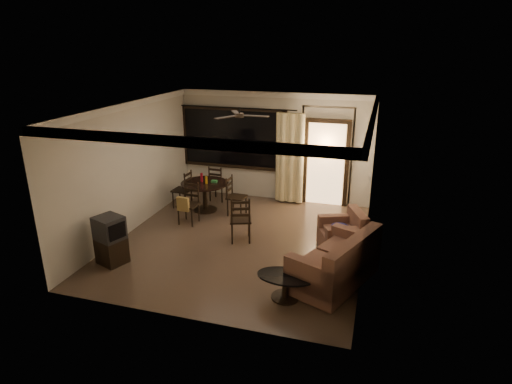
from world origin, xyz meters
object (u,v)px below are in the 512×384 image
(tv_cabinet, at_px, (111,240))
(armchair, at_px, (344,235))
(dining_table, at_px, (205,189))
(sofa, at_px, (337,265))
(side_chair, at_px, (241,227))
(dining_chair_north, at_px, (218,190))
(coffee_table, at_px, (286,283))
(dining_chair_south, at_px, (188,211))
(dining_chair_east, at_px, (236,204))
(dining_chair_west, at_px, (183,196))

(tv_cabinet, xyz_separation_m, armchair, (4.14, 1.76, -0.13))
(dining_table, xyz_separation_m, armchair, (3.50, -1.21, -0.23))
(tv_cabinet, distance_m, armchair, 4.51)
(sofa, relative_size, side_chair, 1.94)
(dining_chair_north, relative_size, armchair, 0.90)
(dining_chair_north, bearing_deg, coffee_table, 127.69)
(dining_chair_south, relative_size, dining_chair_north, 1.00)
(side_chair, bearing_deg, armchair, 164.55)
(dining_chair_east, height_order, dining_chair_south, same)
(side_chair, bearing_deg, dining_chair_north, -78.20)
(dining_chair_east, height_order, sofa, dining_chair_east)
(dining_chair_south, height_order, coffee_table, dining_chair_south)
(armchair, bearing_deg, coffee_table, -132.69)
(dining_chair_north, xyz_separation_m, side_chair, (1.34, -2.16, 0.02))
(dining_chair_west, xyz_separation_m, dining_chair_north, (0.68, 0.74, 0.00))
(dining_table, relative_size, dining_chair_east, 1.21)
(armchair, bearing_deg, dining_chair_north, 127.61)
(dining_chair_south, xyz_separation_m, coffee_table, (2.82, -2.35, -0.03))
(dining_table, bearing_deg, side_chair, -44.94)
(dining_chair_west, height_order, dining_chair_east, same)
(tv_cabinet, distance_m, sofa, 4.18)
(dining_chair_south, bearing_deg, coffee_table, -36.40)
(coffee_table, bearing_deg, dining_chair_east, 121.45)
(dining_chair_north, bearing_deg, sofa, 139.75)
(dining_chair_west, xyz_separation_m, tv_cabinet, (-0.01, -3.02, 0.19))
(dining_chair_east, bearing_deg, sofa, -129.32)
(sofa, bearing_deg, armchair, 113.17)
(dining_table, bearing_deg, dining_chair_north, 86.69)
(dining_table, bearing_deg, armchair, -19.13)
(dining_chair_south, bearing_deg, dining_chair_east, 45.70)
(sofa, height_order, side_chair, side_chair)
(dining_chair_west, distance_m, side_chair, 2.47)
(dining_chair_north, bearing_deg, dining_table, 90.12)
(dining_chair_west, bearing_deg, dining_chair_north, 140.77)
(armchair, bearing_deg, tv_cabinet, -179.34)
(dining_table, bearing_deg, dining_chair_east, -3.52)
(dining_chair_north, relative_size, tv_cabinet, 1.02)
(dining_table, bearing_deg, dining_chair_south, -93.55)
(dining_chair_north, bearing_deg, armchair, 153.40)
(dining_table, bearing_deg, tv_cabinet, -102.20)
(dining_chair_east, xyz_separation_m, dining_chair_north, (-0.79, 0.84, 0.00))
(dining_chair_east, distance_m, sofa, 3.65)
(dining_chair_west, bearing_deg, dining_chair_east, 89.52)
(armchair, bearing_deg, dining_chair_west, 140.66)
(dining_chair_east, bearing_deg, side_chair, -154.09)
(dining_chair_north, relative_size, coffee_table, 1.01)
(dining_table, height_order, dining_chair_north, dining_chair_north)
(dining_chair_east, distance_m, coffee_table, 3.70)
(dining_chair_east, distance_m, dining_chair_south, 1.20)
(dining_table, relative_size, coffee_table, 1.22)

